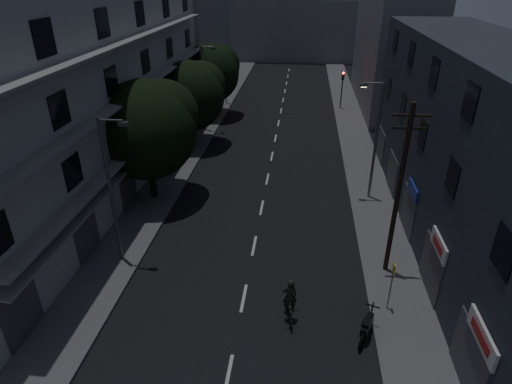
% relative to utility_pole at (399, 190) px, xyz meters
% --- Properties ---
extents(ground, '(160.00, 160.00, 0.00)m').
position_rel_utility_pole_xyz_m(ground, '(-7.19, 15.58, -4.87)').
color(ground, black).
rests_on(ground, ground).
extents(sidewalk_left, '(3.00, 90.00, 0.15)m').
position_rel_utility_pole_xyz_m(sidewalk_left, '(-14.69, 15.58, -4.79)').
color(sidewalk_left, '#565659').
rests_on(sidewalk_left, ground).
extents(sidewalk_right, '(3.00, 90.00, 0.15)m').
position_rel_utility_pole_xyz_m(sidewalk_right, '(0.31, 15.58, -4.79)').
color(sidewalk_right, '#565659').
rests_on(sidewalk_right, ground).
extents(lane_markings, '(0.15, 60.50, 0.01)m').
position_rel_utility_pole_xyz_m(lane_markings, '(-7.19, 21.83, -4.86)').
color(lane_markings, beige).
rests_on(lane_markings, ground).
extents(building_left, '(7.00, 36.00, 14.00)m').
position_rel_utility_pole_xyz_m(building_left, '(-19.17, 8.58, 2.13)').
color(building_left, '#B0AFAB').
rests_on(building_left, ground).
extents(building_right, '(6.19, 28.00, 11.00)m').
position_rel_utility_pole_xyz_m(building_right, '(4.80, 4.58, 0.63)').
color(building_right, '#292E37').
rests_on(building_right, ground).
extents(building_far_left, '(6.00, 20.00, 16.00)m').
position_rel_utility_pole_xyz_m(building_far_left, '(-19.19, 38.58, 3.13)').
color(building_far_left, slate).
rests_on(building_far_left, ground).
extents(building_far_right, '(6.00, 20.00, 13.00)m').
position_rel_utility_pole_xyz_m(building_far_right, '(4.81, 32.58, 1.63)').
color(building_far_right, slate).
rests_on(building_far_right, ground).
extents(building_far_end, '(24.00, 8.00, 10.00)m').
position_rel_utility_pole_xyz_m(building_far_end, '(-7.19, 60.58, 0.13)').
color(building_far_end, slate).
rests_on(building_far_end, ground).
extents(tree_near, '(6.58, 6.58, 8.12)m').
position_rel_utility_pole_xyz_m(tree_near, '(-14.77, 6.78, 0.36)').
color(tree_near, black).
rests_on(tree_near, sidewalk_left).
extents(tree_mid, '(6.01, 6.01, 7.39)m').
position_rel_utility_pole_xyz_m(tree_mid, '(-14.48, 17.06, -0.10)').
color(tree_mid, black).
rests_on(tree_mid, sidewalk_left).
extents(tree_far, '(6.05, 6.05, 7.48)m').
position_rel_utility_pole_xyz_m(tree_far, '(-14.52, 25.85, -0.03)').
color(tree_far, black).
rests_on(tree_far, sidewalk_left).
extents(traffic_signal_far_right, '(0.28, 0.37, 4.10)m').
position_rel_utility_pole_xyz_m(traffic_signal_far_right, '(-0.46, 29.93, -1.77)').
color(traffic_signal_far_right, black).
rests_on(traffic_signal_far_right, sidewalk_right).
extents(traffic_signal_far_left, '(0.28, 0.37, 4.10)m').
position_rel_utility_pole_xyz_m(traffic_signal_far_left, '(-13.86, 30.55, -1.77)').
color(traffic_signal_far_left, black).
rests_on(traffic_signal_far_left, sidewalk_left).
extents(street_lamp_left_near, '(1.51, 0.25, 8.00)m').
position_rel_utility_pole_xyz_m(street_lamp_left_near, '(-14.13, -0.60, -0.27)').
color(street_lamp_left_near, '#55595C').
rests_on(street_lamp_left_near, sidewalk_left).
extents(street_lamp_right, '(1.51, 0.25, 8.00)m').
position_rel_utility_pole_xyz_m(street_lamp_right, '(0.01, 8.24, -0.27)').
color(street_lamp_right, slate).
rests_on(street_lamp_right, sidewalk_right).
extents(street_lamp_left_far, '(1.51, 0.25, 8.00)m').
position_rel_utility_pole_xyz_m(street_lamp_left_far, '(-14.22, 21.01, -0.27)').
color(street_lamp_left_far, '#57585E').
rests_on(street_lamp_left_far, sidewalk_left).
extents(utility_pole, '(1.80, 0.24, 9.00)m').
position_rel_utility_pole_xyz_m(utility_pole, '(0.00, 0.00, 0.00)').
color(utility_pole, black).
rests_on(utility_pole, sidewalk_right).
extents(bus_stop_sign, '(0.06, 0.35, 2.52)m').
position_rel_utility_pole_xyz_m(bus_stop_sign, '(-0.39, -3.04, -2.98)').
color(bus_stop_sign, '#595B60').
rests_on(bus_stop_sign, sidewalk_right).
extents(motorcycle, '(1.02, 2.03, 1.37)m').
position_rel_utility_pole_xyz_m(motorcycle, '(-1.57, -4.80, -4.33)').
color(motorcycle, black).
rests_on(motorcycle, ground).
extents(cyclist, '(0.98, 1.89, 2.28)m').
position_rel_utility_pole_xyz_m(cyclist, '(-4.94, -4.10, -4.10)').
color(cyclist, black).
rests_on(cyclist, ground).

